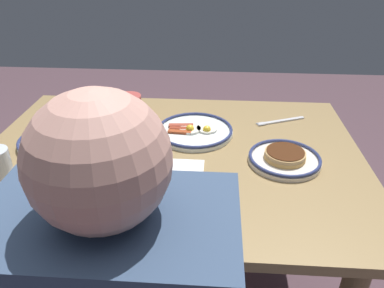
# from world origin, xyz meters

# --- Properties ---
(dining_table) EXTENTS (1.25, 0.91, 0.73)m
(dining_table) POSITION_xyz_m (0.00, 0.00, 0.61)
(dining_table) COLOR #96794D
(dining_table) RESTS_ON ground_plane
(plate_near_main) EXTENTS (0.27, 0.27, 0.04)m
(plate_near_main) POSITION_xyz_m (-0.07, -0.14, 0.74)
(plate_near_main) COLOR white
(plate_near_main) RESTS_ON dining_table
(plate_center_pancakes) EXTENTS (0.23, 0.23, 0.04)m
(plate_center_pancakes) POSITION_xyz_m (-0.36, 0.03, 0.74)
(plate_center_pancakes) COLOR silver
(plate_center_pancakes) RESTS_ON dining_table
(plate_far_companion) EXTENTS (0.25, 0.25, 0.10)m
(plate_far_companion) POSITION_xyz_m (0.40, -0.03, 0.75)
(plate_far_companion) COLOR white
(plate_far_companion) RESTS_ON dining_table
(coffee_mug) EXTENTS (0.09, 0.12, 0.09)m
(coffee_mug) POSITION_xyz_m (0.19, -0.25, 0.77)
(coffee_mug) COLOR #BF4C47
(coffee_mug) RESTS_ON dining_table
(cell_phone) EXTENTS (0.15, 0.09, 0.01)m
(cell_phone) POSITION_xyz_m (0.14, 0.30, 0.73)
(cell_phone) COLOR black
(cell_phone) RESTS_ON dining_table
(paper_napkin) EXTENTS (0.15, 0.14, 0.00)m
(paper_napkin) POSITION_xyz_m (-0.04, 0.11, 0.73)
(paper_napkin) COLOR white
(paper_napkin) RESTS_ON dining_table
(fork_near) EXTENTS (0.19, 0.09, 0.01)m
(fork_near) POSITION_xyz_m (-0.39, -0.26, 0.73)
(fork_near) COLOR silver
(fork_near) RESTS_ON dining_table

